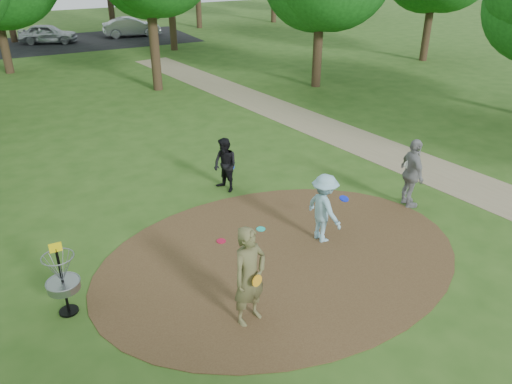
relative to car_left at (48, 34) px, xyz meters
name	(u,v)px	position (x,y,z in m)	size (l,w,h in m)	color
ground	(281,257)	(0.90, -30.32, -0.65)	(100.00, 100.00, 0.00)	#2D5119
dirt_clearing	(281,257)	(0.90, -30.32, -0.64)	(8.40, 8.40, 0.02)	#47301C
footpath	(430,169)	(7.40, -28.32, -0.64)	(2.00, 40.00, 0.01)	#8C7A5B
parking_lot	(93,41)	(2.90, -0.32, -0.65)	(14.00, 8.00, 0.01)	black
player_observer_with_disc	(250,276)	(-0.65, -31.82, 0.33)	(0.82, 0.65, 1.96)	brown
player_throwing_with_disc	(324,208)	(2.13, -30.12, 0.19)	(1.02, 1.12, 1.67)	#8FC1D5
player_walking_with_disc	(225,165)	(1.23, -26.67, 0.12)	(0.77, 0.88, 1.54)	black
player_waiting_with_disc	(412,173)	(5.13, -29.76, 0.28)	(0.77, 1.18, 1.87)	gray
disc_ground_cyan	(261,229)	(1.06, -29.07, -0.62)	(0.22, 0.22, 0.02)	#19C8B3
disc_ground_red	(221,241)	(-0.02, -29.11, -0.62)	(0.22, 0.22, 0.02)	#B41232
car_left	(48,34)	(0.00, 0.00, 0.00)	(1.54, 3.82, 1.30)	#ADB2B5
car_right	(132,27)	(5.87, 0.07, 0.03)	(1.44, 4.14, 1.36)	#979C9E
disc_golf_basket	(61,274)	(-3.60, -30.02, 0.22)	(0.63, 0.63, 1.54)	black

